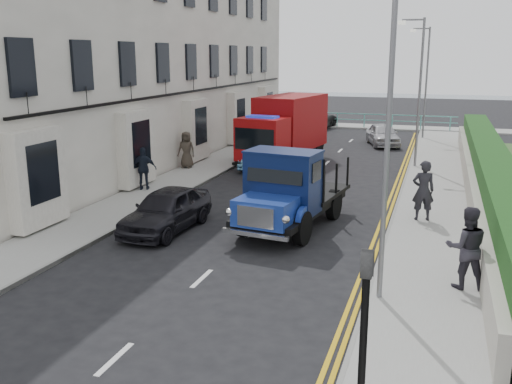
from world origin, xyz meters
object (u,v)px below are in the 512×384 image
at_px(bedford_lorry, 285,195).
at_px(pedestrian_east_near, 423,190).
at_px(lamp_near, 383,123).
at_px(lamp_mid, 417,84).
at_px(parked_car_front, 166,210).
at_px(lamp_far, 425,76).
at_px(red_lorry, 285,128).

relative_size(bedford_lorry, pedestrian_east_near, 2.84).
distance_m(bedford_lorry, pedestrian_east_near, 4.61).
distance_m(lamp_near, lamp_mid, 16.00).
xyz_separation_m(lamp_mid, parked_car_front, (-6.78, -12.70, -3.33)).
bearing_deg(pedestrian_east_near, lamp_mid, -99.69).
bearing_deg(lamp_near, lamp_far, 90.00).
height_order(lamp_mid, parked_car_front, lamp_mid).
height_order(lamp_near, pedestrian_east_near, lamp_near).
bearing_deg(lamp_mid, parked_car_front, -118.09).
bearing_deg(parked_car_front, bedford_lorry, 18.12).
xyz_separation_m(parked_car_front, pedestrian_east_near, (7.56, 3.26, 0.43)).
xyz_separation_m(lamp_mid, red_lorry, (-6.15, -0.81, -2.21)).
bearing_deg(pedestrian_east_near, lamp_near, 68.80).
bearing_deg(lamp_near, lamp_mid, 90.00).
distance_m(lamp_near, red_lorry, 16.53).
xyz_separation_m(lamp_far, pedestrian_east_near, (0.78, -19.44, -2.89)).
distance_m(lamp_far, red_lorry, 12.64).
height_order(lamp_near, parked_car_front, lamp_near).
xyz_separation_m(lamp_far, bedford_lorry, (-3.22, -21.72, -2.83)).
relative_size(parked_car_front, pedestrian_east_near, 2.01).
relative_size(lamp_near, parked_car_front, 1.77).
distance_m(red_lorry, parked_car_front, 11.95).
relative_size(lamp_far, parked_car_front, 1.77).
height_order(lamp_far, bedford_lorry, lamp_far).
bearing_deg(parked_car_front, lamp_far, 76.18).
relative_size(lamp_far, bedford_lorry, 1.25).
bearing_deg(lamp_mid, lamp_far, 90.00).
bearing_deg(red_lorry, lamp_far, 69.39).
height_order(parked_car_front, pedestrian_east_near, pedestrian_east_near).
distance_m(lamp_far, bedford_lorry, 22.14).
bearing_deg(parked_car_front, red_lorry, 89.79).
bearing_deg(lamp_mid, bedford_lorry, -105.37).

